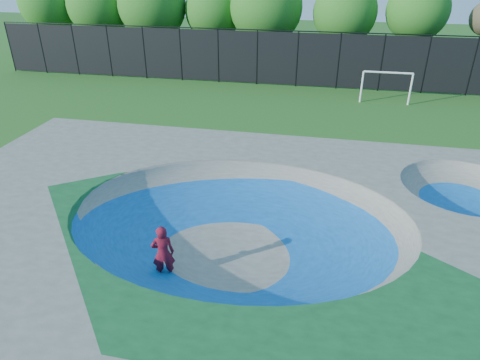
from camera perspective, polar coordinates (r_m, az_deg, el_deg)
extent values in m
plane|color=#215818|center=(14.39, -0.16, -9.55)|extent=(120.00, 120.00, 0.00)
cube|color=gray|center=(13.95, -0.17, -7.10)|extent=(22.00, 14.00, 1.50)
imported|color=red|center=(13.01, -10.23, -9.56)|extent=(0.79, 0.65, 1.85)
cube|color=black|center=(13.57, -9.91, -12.60)|extent=(0.81, 0.50, 0.05)
cylinder|color=white|center=(30.20, 15.92, 11.85)|extent=(0.12, 0.12, 2.06)
cylinder|color=white|center=(30.59, 21.78, 11.14)|extent=(0.12, 0.12, 2.06)
cylinder|color=white|center=(30.11, 19.17, 13.38)|extent=(3.09, 0.12, 0.12)
cylinder|color=black|center=(42.17, -28.31, 15.33)|extent=(0.09, 0.09, 4.00)
cylinder|color=black|center=(40.37, -24.87, 15.62)|extent=(0.09, 0.09, 4.00)
cylinder|color=black|center=(38.71, -21.12, 15.87)|extent=(0.09, 0.09, 4.00)
cylinder|color=black|center=(37.22, -17.03, 16.07)|extent=(0.09, 0.09, 4.00)
cylinder|color=black|center=(35.92, -12.62, 16.20)|extent=(0.09, 0.09, 4.00)
cylinder|color=black|center=(34.82, -7.91, 16.24)|extent=(0.09, 0.09, 4.00)
cylinder|color=black|center=(33.96, -2.92, 16.17)|extent=(0.09, 0.09, 4.00)
cylinder|color=black|center=(33.35, 2.28, 15.98)|extent=(0.09, 0.09, 4.00)
cylinder|color=black|center=(33.00, 7.62, 15.64)|extent=(0.09, 0.09, 4.00)
cylinder|color=black|center=(32.92, 13.01, 15.17)|extent=(0.09, 0.09, 4.00)
cylinder|color=black|center=(33.12, 18.35, 14.58)|extent=(0.09, 0.09, 4.00)
cylinder|color=black|center=(33.58, 23.55, 13.88)|extent=(0.09, 0.09, 4.00)
cylinder|color=black|center=(34.30, 28.55, 13.10)|extent=(0.09, 0.09, 4.00)
cube|color=black|center=(33.00, 7.62, 15.64)|extent=(48.00, 0.03, 3.80)
cylinder|color=black|center=(32.66, 7.85, 19.07)|extent=(48.00, 0.08, 0.08)
cylinder|color=#4C3626|center=(46.72, -23.31, 16.60)|extent=(0.44, 0.44, 2.99)
sphere|color=#256B1C|center=(46.31, -24.16, 20.84)|extent=(5.40, 5.40, 5.40)
cylinder|color=#4C3626|center=(44.24, -17.63, 16.82)|extent=(0.44, 0.44, 2.73)
sphere|color=#256B1C|center=(43.80, -18.32, 21.29)|extent=(5.69, 5.69, 5.69)
cylinder|color=#4C3626|center=(41.49, -11.17, 16.94)|extent=(0.44, 0.44, 2.78)
sphere|color=#256B1C|center=(41.01, -11.66, 21.90)|extent=(5.93, 5.93, 5.93)
cylinder|color=#4C3626|center=(40.30, -3.40, 17.04)|extent=(0.44, 0.44, 2.72)
sphere|color=#256B1C|center=(39.84, -3.54, 21.59)|extent=(4.95, 4.95, 4.95)
cylinder|color=#4C3626|center=(38.16, 3.35, 16.56)|extent=(0.44, 0.44, 2.87)
sphere|color=#256B1C|center=(37.64, 3.51, 22.02)|extent=(5.90, 5.90, 5.90)
cylinder|color=#4C3626|center=(37.60, 13.23, 15.83)|extent=(0.44, 0.44, 2.98)
sphere|color=#256B1C|center=(37.11, 13.82, 20.90)|extent=(5.00, 5.00, 5.00)
cylinder|color=#4C3626|center=(37.72, 21.65, 15.06)|extent=(0.44, 0.44, 3.43)
sphere|color=#256B1C|center=(37.23, 22.62, 20.23)|extent=(4.66, 4.66, 4.66)
cylinder|color=#4C3626|center=(39.61, 29.17, 14.16)|extent=(0.44, 0.44, 3.52)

